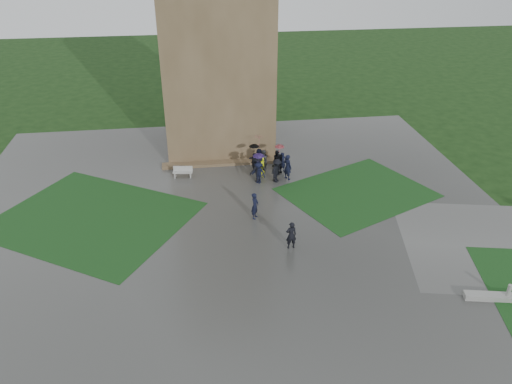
{
  "coord_description": "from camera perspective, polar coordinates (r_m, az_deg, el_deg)",
  "views": [
    {
      "loc": [
        -2.1,
        -23.0,
        15.95
      ],
      "look_at": [
        1.54,
        3.83,
        1.2
      ],
      "focal_mm": 35.0,
      "sensor_mm": 36.0,
      "label": 1
    }
  ],
  "objects": [
    {
      "name": "visitor_cluster",
      "position": [
        35.0,
        1.28,
        3.34
      ],
      "size": [
        3.18,
        3.33,
        2.59
      ],
      "color": "black",
      "rests_on": "plaza"
    },
    {
      "name": "lawn_inset_left",
      "position": [
        32.0,
        -18.18,
        -2.86
      ],
      "size": [
        14.1,
        13.46,
        0.01
      ],
      "primitive_type": "cube",
      "rotation": [
        0.0,
        0.0,
        -0.56
      ],
      "color": "#123514",
      "rests_on": "plaza"
    },
    {
      "name": "bench",
      "position": [
        35.48,
        -8.37,
        2.3
      ],
      "size": [
        1.41,
        0.61,
        0.79
      ],
      "rotation": [
        0.0,
        0.0,
        -0.14
      ],
      "color": "#A1A19D",
      "rests_on": "plaza"
    },
    {
      "name": "ground",
      "position": [
        28.07,
        -2.07,
        -6.07
      ],
      "size": [
        120.0,
        120.0,
        0.0
      ],
      "primitive_type": "plane",
      "color": "black"
    },
    {
      "name": "tower",
      "position": [
        38.69,
        -4.71,
        18.14
      ],
      "size": [
        8.0,
        8.0,
        18.0
      ],
      "primitive_type": "cube",
      "color": "brown",
      "rests_on": "ground"
    },
    {
      "name": "pedestrian_near",
      "position": [
        27.42,
        4.04,
        -4.95
      ],
      "size": [
        0.63,
        0.45,
        1.64
      ],
      "primitive_type": "imported",
      "rotation": [
        0.0,
        0.0,
        3.23
      ],
      "color": "black",
      "rests_on": "plaza"
    },
    {
      "name": "pedestrian_mid",
      "position": [
        30.03,
        -0.12,
        -1.58
      ],
      "size": [
        0.63,
        0.73,
        1.68
      ],
      "primitive_type": "imported",
      "rotation": [
        0.0,
        0.0,
        1.11
      ],
      "color": "black",
      "rests_on": "plaza"
    },
    {
      "name": "lawn_inset_right",
      "position": [
        33.91,
        11.47,
        -0.05
      ],
      "size": [
        11.12,
        10.15,
        0.01
      ],
      "primitive_type": "cube",
      "rotation": [
        0.0,
        0.0,
        0.44
      ],
      "color": "#123514",
      "rests_on": "plaza"
    },
    {
      "name": "plaza",
      "position": [
        29.73,
        -2.47,
        -3.88
      ],
      "size": [
        34.0,
        34.0,
        0.02
      ],
      "primitive_type": "cube",
      "color": "#353533",
      "rests_on": "ground"
    },
    {
      "name": "tower_plinth",
      "position": [
        37.2,
        -3.75,
        3.34
      ],
      "size": [
        9.0,
        0.8,
        0.22
      ],
      "primitive_type": "cube",
      "color": "brown",
      "rests_on": "plaza"
    }
  ]
}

